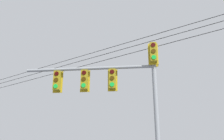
# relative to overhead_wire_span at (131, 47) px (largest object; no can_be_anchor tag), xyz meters

# --- Properties ---
(signal_mast_assembly) EXTENTS (2.81, 5.81, 7.20)m
(signal_mast_assembly) POSITION_rel_overhead_wire_span_xyz_m (-0.35, 0.66, -2.17)
(signal_mast_assembly) COLOR gray
(signal_mast_assembly) RESTS_ON ground
(overhead_wire_span) EXTENTS (20.26, 15.48, 0.96)m
(overhead_wire_span) POSITION_rel_overhead_wire_span_xyz_m (0.00, 0.00, 0.00)
(overhead_wire_span) COLOR black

